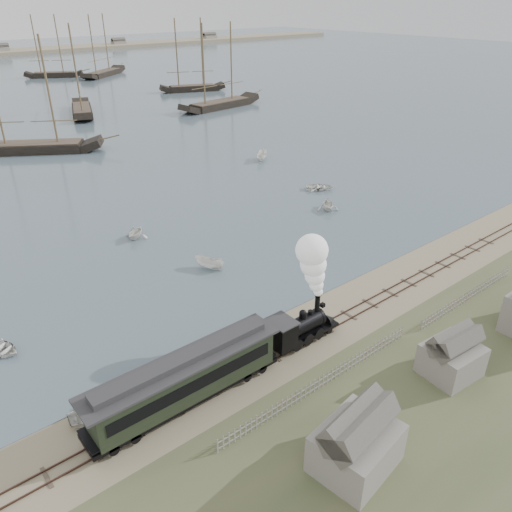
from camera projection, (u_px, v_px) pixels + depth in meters
ground at (317, 313)px, 45.20m from camera, size 600.00×600.00×0.00m
rail_track at (334, 323)px, 43.80m from camera, size 120.00×1.80×0.16m
picket_fence_west at (323, 387)px, 36.76m from camera, size 19.00×0.10×1.20m
picket_fence_east at (468, 301)px, 47.04m from camera, size 15.00×0.10×1.20m
shed_left at (354, 464)px, 30.69m from camera, size 5.00×4.00×4.10m
shed_mid at (448, 373)px, 38.08m from camera, size 4.00×3.50×3.60m
locomotive at (312, 295)px, 40.22m from camera, size 7.19×2.68×8.96m
passenger_coach at (185, 378)px, 34.31m from camera, size 14.78×2.85×3.59m
beached_dinghy at (100, 410)px, 34.13m from camera, size 3.55×4.57×0.87m
rowboat_0 at (0, 349)px, 40.04m from camera, size 4.41×3.99×0.75m
rowboat_1 at (135, 232)px, 58.60m from camera, size 4.10×4.18×1.67m
rowboat_2 at (209, 263)px, 52.15m from camera, size 3.48×2.65×1.27m
rowboat_3 at (320, 187)px, 73.49m from camera, size 4.89×5.03×0.85m
rowboat_4 at (328, 204)px, 66.30m from camera, size 4.27×4.15×1.72m
rowboat_5 at (262, 156)px, 86.36m from camera, size 3.70×4.06×1.55m
schooner_2 at (25, 95)px, 86.66m from camera, size 23.06×17.18×20.00m
schooner_3 at (76, 70)px, 115.09m from camera, size 11.65×21.12×20.00m
schooner_4 at (219, 66)px, 122.07m from camera, size 24.41×8.57×20.00m
schooner_5 at (191, 55)px, 143.67m from camera, size 19.39×11.02×20.00m
schooner_8 at (49, 46)px, 168.37m from camera, size 18.93×12.71×20.00m
schooner_9 at (100, 45)px, 171.60m from camera, size 22.34×18.88×20.00m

